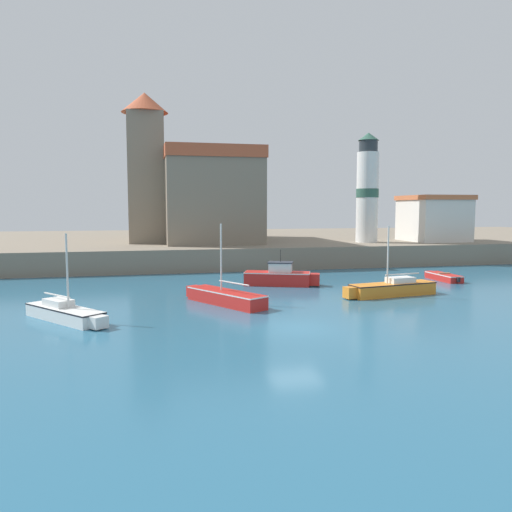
{
  "coord_description": "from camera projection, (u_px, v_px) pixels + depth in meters",
  "views": [
    {
      "loc": [
        -6.92,
        -22.18,
        5.66
      ],
      "look_at": [
        1.4,
        14.75,
        2.0
      ],
      "focal_mm": 35.0,
      "sensor_mm": 36.0,
      "label": 1
    }
  ],
  "objects": [
    {
      "name": "dinghy_red_4",
      "position": [
        443.0,
        277.0,
        39.11
      ],
      "size": [
        1.16,
        4.21,
        0.61
      ],
      "color": "red",
      "rests_on": "ground"
    },
    {
      "name": "harbor_shed_near_wharf",
      "position": [
        433.0,
        218.0,
        54.42
      ],
      "size": [
        6.03,
        6.57,
        4.96
      ],
      "color": "silver",
      "rests_on": "quay_seawall"
    },
    {
      "name": "quay_seawall",
      "position": [
        200.0,
        245.0,
        63.29
      ],
      "size": [
        120.0,
        40.0,
        2.05
      ],
      "primitive_type": "cube",
      "color": "gray",
      "rests_on": "ground"
    },
    {
      "name": "ground_plane",
      "position": [
        296.0,
        328.0,
        23.6
      ],
      "size": [
        200.0,
        200.0,
        0.0
      ],
      "primitive_type": "plane",
      "color": "#28607F"
    },
    {
      "name": "sailboat_orange_3",
      "position": [
        392.0,
        288.0,
        32.19
      ],
      "size": [
        6.61,
        2.36,
        4.52
      ],
      "color": "orange",
      "rests_on": "ground"
    },
    {
      "name": "church",
      "position": [
        200.0,
        193.0,
        54.62
      ],
      "size": [
        13.78,
        16.97,
        15.21
      ],
      "color": "gray",
      "rests_on": "quay_seawall"
    },
    {
      "name": "sailboat_white_0",
      "position": [
        65.0,
        312.0,
        25.09
      ],
      "size": [
        4.5,
        5.26,
        4.41
      ],
      "color": "white",
      "rests_on": "ground"
    },
    {
      "name": "motorboat_red_1",
      "position": [
        280.0,
        276.0,
        36.55
      ],
      "size": [
        5.57,
        3.22,
        2.63
      ],
      "color": "red",
      "rests_on": "ground"
    },
    {
      "name": "lighthouse",
      "position": [
        367.0,
        190.0,
        52.09
      ],
      "size": [
        2.33,
        2.33,
        11.36
      ],
      "color": "silver",
      "rests_on": "quay_seawall"
    },
    {
      "name": "sailboat_red_2",
      "position": [
        224.0,
        297.0,
        29.39
      ],
      "size": [
        4.16,
        6.05,
        4.75
      ],
      "color": "red",
      "rests_on": "ground"
    }
  ]
}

